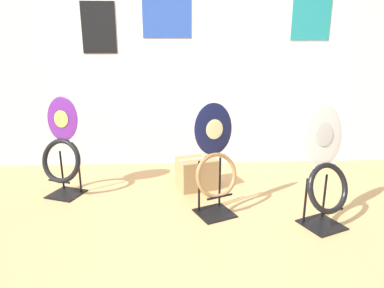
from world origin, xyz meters
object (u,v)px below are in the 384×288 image
object	(u,v)px
toilet_seat_display_white_plain	(326,174)
toilet_seat_display_navy_moon	(215,161)
toilet_seat_display_purple_note	(62,151)
storage_box	(197,173)

from	to	relation	value
toilet_seat_display_white_plain	toilet_seat_display_navy_moon	xyz separation A→B (m)	(-0.80, 0.22, 0.04)
toilet_seat_display_purple_note	storage_box	xyz separation A→B (m)	(1.22, 0.11, -0.27)
toilet_seat_display_purple_note	toilet_seat_display_navy_moon	bearing A→B (deg)	-18.24
toilet_seat_display_white_plain	toilet_seat_display_navy_moon	bearing A→B (deg)	164.46
toilet_seat_display_white_plain	storage_box	xyz separation A→B (m)	(-0.91, 0.77, -0.27)
toilet_seat_display_navy_moon	storage_box	xyz separation A→B (m)	(-0.11, 0.55, -0.31)
toilet_seat_display_navy_moon	toilet_seat_display_purple_note	xyz separation A→B (m)	(-1.33, 0.44, -0.03)
toilet_seat_display_navy_moon	toilet_seat_display_purple_note	world-z (taller)	toilet_seat_display_navy_moon
toilet_seat_display_navy_moon	storage_box	distance (m)	0.64
toilet_seat_display_white_plain	toilet_seat_display_navy_moon	size ratio (longest dim) A/B	1.02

